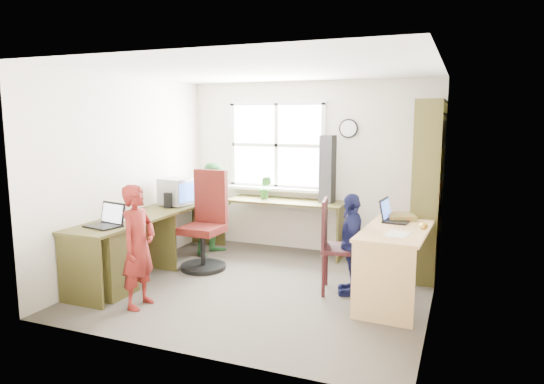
# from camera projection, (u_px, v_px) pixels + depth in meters

# --- Properties ---
(room) EXTENTS (3.64, 3.44, 2.44)m
(room) POSITION_uv_depth(u_px,v_px,m) (268.00, 179.00, 5.39)
(room) COLOR #423C34
(room) RESTS_ON ground
(l_desk) EXTENTS (2.38, 2.95, 0.75)m
(l_desk) POSITION_uv_depth(u_px,v_px,m) (151.00, 242.00, 5.64)
(l_desk) COLOR #48421C
(l_desk) RESTS_ON ground
(right_desk) EXTENTS (0.69, 1.38, 0.78)m
(right_desk) POSITION_uv_depth(u_px,v_px,m) (396.00, 248.00, 5.01)
(right_desk) COLOR #DEAE6F
(right_desk) RESTS_ON ground
(bookshelf) EXTENTS (0.30, 1.02, 2.10)m
(bookshelf) POSITION_uv_depth(u_px,v_px,m) (428.00, 193.00, 5.83)
(bookshelf) COLOR #48421C
(bookshelf) RESTS_ON ground
(swivel_chair) EXTENTS (0.59, 0.59, 1.24)m
(swivel_chair) POSITION_uv_depth(u_px,v_px,m) (206.00, 227.00, 6.13)
(swivel_chair) COLOR black
(swivel_chair) RESTS_ON ground
(wooden_chair) EXTENTS (0.52, 0.52, 1.03)m
(wooden_chair) POSITION_uv_depth(u_px,v_px,m) (336.00, 242.00, 5.26)
(wooden_chair) COLOR #331113
(wooden_chair) RESTS_ON ground
(crt_monitor) EXTENTS (0.41, 0.37, 0.36)m
(crt_monitor) POSITION_uv_depth(u_px,v_px,m) (176.00, 192.00, 6.36)
(crt_monitor) COLOR gray
(crt_monitor) RESTS_ON l_desk
(laptop_left) EXTENTS (0.41, 0.36, 0.25)m
(laptop_left) POSITION_uv_depth(u_px,v_px,m) (107.00, 221.00, 5.16)
(laptop_left) COLOR black
(laptop_left) RESTS_ON l_desk
(laptop_right) EXTENTS (0.33, 0.38, 0.24)m
(laptop_right) POSITION_uv_depth(u_px,v_px,m) (393.00, 216.00, 5.29)
(laptop_right) COLOR black
(laptop_right) RESTS_ON right_desk
(speaker_a) EXTENTS (0.11, 0.11, 0.20)m
(speaker_a) POSITION_uv_depth(u_px,v_px,m) (169.00, 200.00, 6.21)
(speaker_a) COLOR black
(speaker_a) RESTS_ON l_desk
(speaker_b) EXTENTS (0.10, 0.10, 0.18)m
(speaker_b) POSITION_uv_depth(u_px,v_px,m) (188.00, 195.00, 6.73)
(speaker_b) COLOR black
(speaker_b) RESTS_ON l_desk
(cd_tower) EXTENTS (0.21, 0.19, 0.91)m
(cd_tower) POSITION_uv_depth(u_px,v_px,m) (328.00, 169.00, 6.53)
(cd_tower) COLOR black
(cd_tower) RESTS_ON l_desk
(game_box) EXTENTS (0.37, 0.37, 0.06)m
(game_box) POSITION_uv_depth(u_px,v_px,m) (401.00, 217.00, 5.38)
(game_box) COLOR red
(game_box) RESTS_ON right_desk
(paper_a) EXTENTS (0.32, 0.36, 0.00)m
(paper_a) POSITION_uv_depth(u_px,v_px,m) (128.00, 218.00, 5.55)
(paper_a) COLOR silver
(paper_a) RESTS_ON l_desk
(paper_b) EXTENTS (0.24, 0.31, 0.00)m
(paper_b) POSITION_uv_depth(u_px,v_px,m) (397.00, 234.00, 4.70)
(paper_b) COLOR silver
(paper_b) RESTS_ON right_desk
(potted_plant) EXTENTS (0.19, 0.15, 0.33)m
(potted_plant) POSITION_uv_depth(u_px,v_px,m) (265.00, 188.00, 6.87)
(potted_plant) COLOR #317930
(potted_plant) RESTS_ON l_desk
(person_red) EXTENTS (0.31, 0.46, 1.25)m
(person_red) POSITION_uv_depth(u_px,v_px,m) (138.00, 246.00, 4.83)
(person_red) COLOR maroon
(person_red) RESTS_ON ground
(person_green) EXTENTS (0.59, 0.70, 1.28)m
(person_green) POSITION_uv_depth(u_px,v_px,m) (215.00, 209.00, 6.75)
(person_green) COLOR #317C3A
(person_green) RESTS_ON ground
(person_navy) EXTENTS (0.42, 0.69, 1.10)m
(person_navy) POSITION_uv_depth(u_px,v_px,m) (351.00, 244.00, 5.21)
(person_navy) COLOR #141841
(person_navy) RESTS_ON ground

